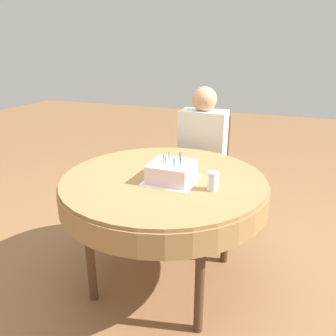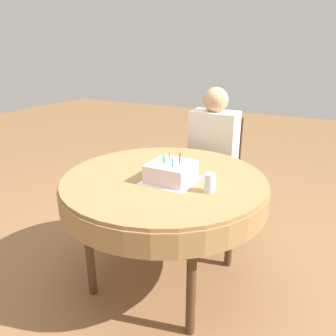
# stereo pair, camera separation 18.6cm
# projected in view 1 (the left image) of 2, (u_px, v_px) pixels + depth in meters

# --- Properties ---
(ground_plane) EXTENTS (12.00, 12.00, 0.00)m
(ground_plane) POSITION_uv_depth(u_px,v_px,m) (164.00, 278.00, 2.15)
(ground_plane) COLOR #8C603D
(dining_table) EXTENTS (1.20, 1.20, 0.72)m
(dining_table) POSITION_uv_depth(u_px,v_px,m) (164.00, 190.00, 1.93)
(dining_table) COLOR #9E7547
(dining_table) RESTS_ON ground_plane
(chair) EXTENTS (0.41, 0.41, 0.90)m
(chair) POSITION_uv_depth(u_px,v_px,m) (204.00, 166.00, 2.76)
(chair) COLOR #4C331E
(chair) RESTS_ON ground_plane
(person) EXTENTS (0.36, 0.31, 1.14)m
(person) POSITION_uv_depth(u_px,v_px,m) (202.00, 146.00, 2.61)
(person) COLOR tan
(person) RESTS_ON ground_plane
(napkin) EXTENTS (0.28, 0.28, 0.00)m
(napkin) POSITION_uv_depth(u_px,v_px,m) (172.00, 180.00, 1.85)
(napkin) COLOR white
(napkin) RESTS_ON dining_table
(birthday_cake) EXTENTS (0.23, 0.23, 0.15)m
(birthday_cake) POSITION_uv_depth(u_px,v_px,m) (172.00, 171.00, 1.83)
(birthday_cake) COLOR silver
(birthday_cake) RESTS_ON dining_table
(drinking_glass) EXTENTS (0.06, 0.06, 0.10)m
(drinking_glass) POSITION_uv_depth(u_px,v_px,m) (213.00, 181.00, 1.71)
(drinking_glass) COLOR silver
(drinking_glass) RESTS_ON dining_table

